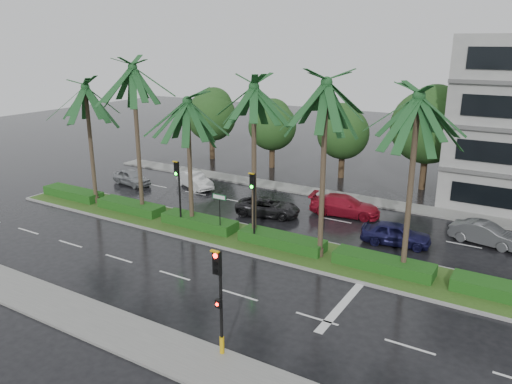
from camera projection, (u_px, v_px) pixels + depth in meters
The scene contains 18 objects.
ground at pixel (229, 243), 29.70m from camera, with size 120.00×120.00×0.00m, color black.
near_sidewalk at pixel (95, 321), 21.34m from camera, with size 40.00×2.40×0.12m, color slate.
far_sidewalk at pixel (315, 192), 39.49m from camera, with size 40.00×2.00×0.12m, color slate.
median at pixel (238, 237), 30.49m from camera, with size 36.00×4.00×0.15m.
hedge at pixel (238, 231), 30.38m from camera, with size 35.20×1.40×0.60m.
lane_markings at pixel (270, 257), 27.84m from camera, with size 34.00×13.06×0.01m.
palm_row at pixel (219, 98), 28.70m from camera, with size 26.30×4.20×10.60m.
signal_near at pixel (219, 298), 18.31m from camera, with size 0.34×0.45×4.36m.
signal_median_left at pixel (178, 184), 31.05m from camera, with size 0.34×0.42×4.36m.
signal_median_right at pixel (253, 198), 28.32m from camera, with size 0.34×0.42×4.36m.
street_sign at pixel (219, 204), 29.97m from camera, with size 0.95×0.09×2.60m.
bg_trees at pixel (355, 125), 42.20m from camera, with size 32.90×5.80×8.38m.
car_silver at pixel (132, 177), 41.55m from camera, with size 3.72×1.50×1.27m, color #95989C.
car_white at pixel (195, 180), 40.65m from camera, with size 3.96×1.38×1.30m, color silver.
car_darkgrey at pixel (268, 207), 34.24m from camera, with size 4.40×2.03×1.22m, color black.
car_red at pixel (345, 206), 34.24m from camera, with size 4.81×1.96×1.40m, color maroon.
car_blue at pixel (396, 234), 29.31m from camera, with size 4.01×1.61×1.36m, color #161541.
car_grey at pixel (485, 234), 29.40m from camera, with size 3.97×1.38×1.31m, color #525457.
Camera 1 is at (15.66, -22.68, 11.58)m, focal length 35.00 mm.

